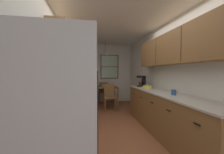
{
  "coord_description": "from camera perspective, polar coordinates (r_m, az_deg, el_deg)",
  "views": [
    {
      "loc": [
        -0.63,
        -2.66,
        1.35
      ],
      "look_at": [
        0.06,
        1.34,
        1.19
      ],
      "focal_mm": 22.69,
      "sensor_mm": 36.0,
      "label": 1
    }
  ],
  "objects": [
    {
      "name": "ground_plane",
      "position": [
        3.95,
        0.02,
        -17.74
      ],
      "size": [
        12.0,
        12.0,
        0.0
      ],
      "primitive_type": "plane",
      "color": "brown"
    },
    {
      "name": "wall_left",
      "position": [
        3.73,
        -20.87,
        0.94
      ],
      "size": [
        0.1,
        9.0,
        2.55
      ],
      "primitive_type": "cube",
      "color": "white",
      "rests_on": "ground"
    },
    {
      "name": "wall_right",
      "position": [
        4.16,
        18.66,
        1.08
      ],
      "size": [
        0.1,
        9.0,
        2.55
      ],
      "primitive_type": "cube",
      "color": "white",
      "rests_on": "ground"
    },
    {
      "name": "wall_back",
      "position": [
        6.34,
        -4.06,
        1.53
      ],
      "size": [
        4.4,
        0.1,
        2.55
      ],
      "primitive_type": "cube",
      "color": "white",
      "rests_on": "ground"
    },
    {
      "name": "ceiling_slab",
      "position": [
        3.92,
        0.02,
        20.69
      ],
      "size": [
        4.4,
        9.0,
        0.08
      ],
      "primitive_type": "cube",
      "color": "white"
    },
    {
      "name": "refrigerator",
      "position": [
        1.54,
        -21.37,
        -16.51
      ],
      "size": [
        0.77,
        0.76,
        1.72
      ],
      "color": "silver",
      "rests_on": "ground"
    },
    {
      "name": "stove_range",
      "position": [
        2.34,
        -19.08,
        -19.86
      ],
      "size": [
        0.66,
        0.64,
        1.1
      ],
      "color": "silver",
      "rests_on": "ground"
    },
    {
      "name": "microwave_over_range",
      "position": [
        2.23,
        -22.43,
        11.46
      ],
      "size": [
        0.39,
        0.56,
        0.35
      ],
      "color": "black"
    },
    {
      "name": "counter_left",
      "position": [
        3.6,
        -15.69,
        -12.31
      ],
      "size": [
        0.64,
        2.0,
        0.9
      ],
      "color": "brown",
      "rests_on": "ground"
    },
    {
      "name": "upper_cabinets_left",
      "position": [
        3.5,
        -18.35,
        11.02
      ],
      "size": [
        0.33,
        2.08,
        0.67
      ],
      "color": "brown"
    },
    {
      "name": "counter_right",
      "position": [
        3.33,
        20.64,
        -13.58
      ],
      "size": [
        0.64,
        3.13,
        0.9
      ],
      "color": "brown",
      "rests_on": "ground"
    },
    {
      "name": "upper_cabinets_right",
      "position": [
        3.27,
        23.57,
        10.49
      ],
      "size": [
        0.33,
        2.81,
        0.66
      ],
      "color": "brown"
    },
    {
      "name": "dining_table",
      "position": [
        5.57,
        -2.71,
        -5.17
      ],
      "size": [
        0.91,
        0.81,
        0.75
      ],
      "color": "brown",
      "rests_on": "ground"
    },
    {
      "name": "dining_chair_near",
      "position": [
        5.0,
        -0.95,
        -7.55
      ],
      "size": [
        0.41,
        0.41,
        0.9
      ],
      "color": "brown",
      "rests_on": "ground"
    },
    {
      "name": "dining_chair_far",
      "position": [
        6.19,
        -3.6,
        -5.68
      ],
      "size": [
        0.41,
        0.41,
        0.9
      ],
      "color": "brown",
      "rests_on": "ground"
    },
    {
      "name": "pendant_light",
      "position": [
        5.57,
        -2.73,
        9.11
      ],
      "size": [
        0.26,
        0.26,
        0.58
      ],
      "color": "black"
    },
    {
      "name": "back_window",
      "position": [
        6.32,
        -1.0,
        4.15
      ],
      "size": [
        0.8,
        0.05,
        1.06
      ],
      "color": "brown"
    },
    {
      "name": "trash_bin",
      "position": [
        4.74,
        -10.53,
        -10.76
      ],
      "size": [
        0.3,
        0.3,
        0.58
      ],
      "primitive_type": "cylinder",
      "color": "#3F3F42",
      "rests_on": "ground"
    },
    {
      "name": "storage_canister",
      "position": [
        2.84,
        -17.2,
        -5.04
      ],
      "size": [
        0.11,
        0.11,
        0.19
      ],
      "color": "#265999",
      "rests_on": "counter_left"
    },
    {
      "name": "dish_towel",
      "position": [
        2.46,
        -9.83,
        -18.02
      ],
      "size": [
        0.02,
        0.16,
        0.24
      ],
      "primitive_type": "cube",
      "color": "silver"
    },
    {
      "name": "coffee_maker",
      "position": [
        4.33,
        12.1,
        -1.55
      ],
      "size": [
        0.22,
        0.18,
        0.32
      ],
      "color": "black",
      "rests_on": "counter_right"
    },
    {
      "name": "mug_by_coffeemaker",
      "position": [
        2.95,
        23.64,
        -5.67
      ],
      "size": [
        0.12,
        0.09,
        0.1
      ],
      "color": "#335999",
      "rests_on": "counter_right"
    },
    {
      "name": "fruit_bowl",
      "position": [
        4.02,
        14.05,
        -3.73
      ],
      "size": [
        0.26,
        0.26,
        0.09
      ],
      "color": "#E5D14C",
      "rests_on": "counter_right"
    },
    {
      "name": "table_serving_bowl",
      "position": [
        5.65,
        -3.06,
        -3.54
      ],
      "size": [
        0.2,
        0.2,
        0.06
      ],
      "primitive_type": "cylinder",
      "color": "silver",
      "rests_on": "dining_table"
    }
  ]
}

